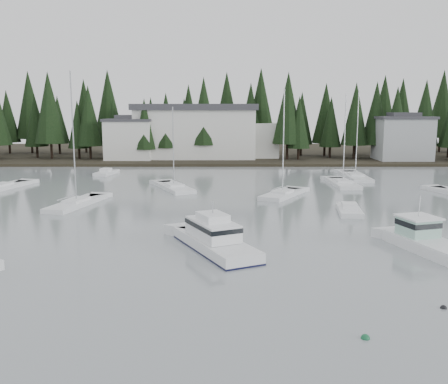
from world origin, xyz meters
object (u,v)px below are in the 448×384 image
object	(u,v)px
sailboat_7	(77,205)
runabout_3	(106,174)
sailboat_6	(174,189)
sailboat_8	(355,178)
runabout_1	(349,212)
house_west	(129,138)
cabin_cruiser_center	(215,241)
sailboat_2	(282,196)
harbor_inn	(206,132)
house_east_a	(403,137)
sailboat_4	(343,185)
lobster_boat_teal	(428,244)

from	to	relation	value
sailboat_7	runabout_3	world-z (taller)	sailboat_7
sailboat_6	runabout_3	world-z (taller)	sailboat_6
sailboat_8	runabout_1	xyz separation A→B (m)	(-7.35, -25.82, 0.07)
house_west	cabin_cruiser_center	size ratio (longest dim) A/B	0.94
sailboat_2	runabout_3	distance (m)	33.00
harbor_inn	sailboat_8	world-z (taller)	sailboat_8
house_west	harbor_inn	distance (m)	15.45
house_east_a	runabout_1	distance (m)	53.88
runabout_3	sailboat_6	bearing A→B (deg)	-128.71
cabin_cruiser_center	sailboat_4	bearing A→B (deg)	-53.91
runabout_1	sailboat_7	bearing A→B (deg)	89.89
runabout_3	cabin_cruiser_center	bearing A→B (deg)	-145.93
house_east_a	sailboat_6	distance (m)	53.82
cabin_cruiser_center	sailboat_4	xyz separation A→B (m)	(17.22, 32.03, -0.57)
harbor_inn	sailboat_7	xyz separation A→B (m)	(-12.38, -49.21, -5.69)
house_west	runabout_3	world-z (taller)	house_west
cabin_cruiser_center	sailboat_2	bearing A→B (deg)	-44.32
house_east_a	sailboat_8	distance (m)	27.88
sailboat_8	runabout_3	xyz separation A→B (m)	(-39.09, 4.10, 0.07)
cabin_cruiser_center	sailboat_7	size ratio (longest dim) A/B	0.68
house_west	sailboat_7	size ratio (longest dim) A/B	0.64
cabin_cruiser_center	sailboat_2	world-z (taller)	sailboat_2
sailboat_4	sailboat_7	world-z (taller)	sailboat_7
house_east_a	sailboat_2	xyz separation A→B (m)	(-28.12, -39.07, -4.83)
sailboat_2	runabout_1	world-z (taller)	sailboat_2
runabout_3	sailboat_2	bearing A→B (deg)	-116.63
sailboat_8	runabout_3	distance (m)	39.31
runabout_1	runabout_3	size ratio (longest dim) A/B	1.08
lobster_boat_teal	sailboat_6	size ratio (longest dim) A/B	0.77
harbor_inn	runabout_3	size ratio (longest dim) A/B	5.38
lobster_boat_teal	sailboat_4	size ratio (longest dim) A/B	0.67
harbor_inn	sailboat_7	size ratio (longest dim) A/B	1.97
harbor_inn	lobster_boat_teal	world-z (taller)	harbor_inn
harbor_inn	runabout_3	distance (m)	28.30
harbor_inn	sailboat_6	bearing A→B (deg)	-94.26
harbor_inn	sailboat_2	bearing A→B (deg)	-75.99
sailboat_7	runabout_1	size ratio (longest dim) A/B	2.51
lobster_boat_teal	sailboat_4	distance (m)	32.41
sailboat_2	sailboat_6	bearing A→B (deg)	97.22
house_east_a	sailboat_7	size ratio (longest dim) A/B	0.71
cabin_cruiser_center	sailboat_7	distance (m)	23.16
cabin_cruiser_center	lobster_boat_teal	world-z (taller)	lobster_boat_teal
lobster_boat_teal	sailboat_2	world-z (taller)	sailboat_2
sailboat_6	runabout_3	xyz separation A→B (m)	(-12.41, 14.74, 0.08)
lobster_boat_teal	sailboat_6	bearing A→B (deg)	20.42
sailboat_6	runabout_1	bearing A→B (deg)	-151.69
lobster_boat_teal	runabout_3	world-z (taller)	lobster_boat_teal
sailboat_6	lobster_boat_teal	bearing A→B (deg)	-166.57
cabin_cruiser_center	runabout_3	bearing A→B (deg)	-2.77
house_west	sailboat_6	world-z (taller)	sailboat_6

